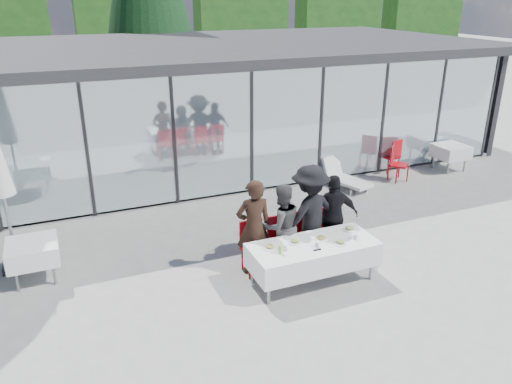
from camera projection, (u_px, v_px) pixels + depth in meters
ground at (283, 277)px, 9.06m from camera, size 90.00×90.00×0.00m
pavilion at (231, 82)px, 15.97m from camera, size 14.80×8.80×3.44m
treeline at (64, 37)px, 31.51m from camera, size 62.50×2.00×4.40m
dining_table at (313, 254)px, 8.74m from camera, size 2.26×0.96×0.75m
diner_a at (254, 227)px, 8.93m from camera, size 0.69×0.69×1.80m
diner_chair_a at (253, 244)px, 9.09m from camera, size 0.44×0.44×0.97m
diner_b at (281, 226)px, 9.16m from camera, size 0.81×0.81×1.63m
diner_chair_b at (280, 239)px, 9.29m from camera, size 0.44×0.44×0.97m
diner_c at (309, 214)px, 9.32m from camera, size 1.52×1.52×1.91m
diner_chair_c at (308, 234)px, 9.49m from camera, size 0.44×0.44×0.97m
diner_d at (333, 216)px, 9.55m from camera, size 1.18×1.18×1.65m
diner_chair_d at (332, 229)px, 9.68m from camera, size 0.44×0.44×0.97m
plate_a at (270, 247)px, 8.49m from camera, size 0.24×0.24×0.07m
plate_b at (295, 241)px, 8.68m from camera, size 0.24×0.24×0.07m
plate_c at (321, 238)px, 8.80m from camera, size 0.24×0.24×0.07m
plate_d at (349, 229)px, 9.15m from camera, size 0.24×0.24×0.07m
plate_extra at (341, 242)px, 8.65m from camera, size 0.24×0.24×0.07m
juice_bottle at (280, 250)px, 8.30m from camera, size 0.06×0.06×0.16m
drinking_glasses at (337, 241)px, 8.66m from camera, size 0.84×0.07×0.10m
folded_eyeglasses at (317, 250)px, 8.44m from camera, size 0.14×0.03×0.01m
spare_table_left at (33, 252)px, 8.79m from camera, size 0.86×0.86×0.74m
spare_table_right at (451, 151)px, 14.33m from camera, size 0.86×0.86×0.74m
spare_chair_a at (396, 161)px, 13.53m from camera, size 0.62×0.62×0.97m
spare_chair_b at (393, 154)px, 14.12m from camera, size 0.55×0.55×0.97m
lounger at (343, 177)px, 13.24m from camera, size 0.99×1.45×0.72m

